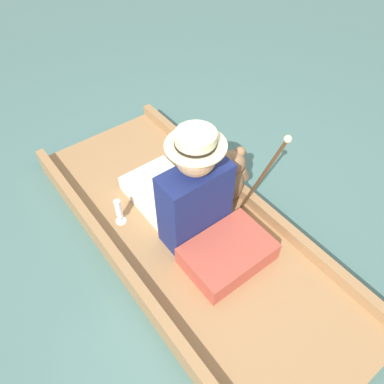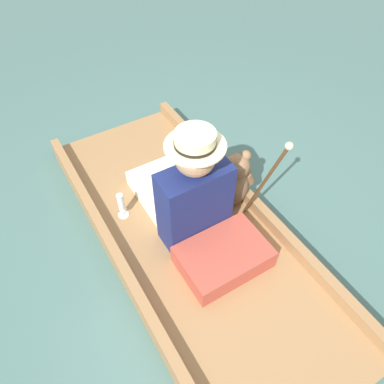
% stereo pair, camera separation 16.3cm
% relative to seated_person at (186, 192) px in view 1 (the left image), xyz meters
% --- Properties ---
extents(ground_plane, '(16.00, 16.00, 0.00)m').
position_rel_seated_person_xyz_m(ground_plane, '(-0.03, -0.07, -0.41)').
color(ground_plane, '#476B66').
extents(punt_boat, '(1.03, 2.52, 0.20)m').
position_rel_seated_person_xyz_m(punt_boat, '(-0.03, -0.07, -0.35)').
color(punt_boat, '#997047').
rests_on(punt_boat, ground_plane).
extents(seat_cushion, '(0.52, 0.36, 0.14)m').
position_rel_seated_person_xyz_m(seat_cushion, '(0.03, -0.38, -0.23)').
color(seat_cushion, '#B24738').
rests_on(seat_cushion, punt_boat).
extents(seated_person, '(0.43, 0.79, 0.82)m').
position_rel_seated_person_xyz_m(seated_person, '(0.00, 0.00, 0.00)').
color(seated_person, white).
rests_on(seated_person, punt_boat).
extents(teddy_bear, '(0.31, 0.18, 0.44)m').
position_rel_seated_person_xyz_m(teddy_bear, '(0.37, -0.01, -0.09)').
color(teddy_bear, '#846042').
rests_on(teddy_bear, punt_boat).
extents(wine_glass, '(0.07, 0.07, 0.20)m').
position_rel_seated_person_xyz_m(wine_glass, '(-0.34, 0.27, -0.18)').
color(wine_glass, silver).
rests_on(wine_glass, punt_boat).
extents(walking_cane, '(0.04, 0.27, 0.78)m').
position_rel_seated_person_xyz_m(walking_cane, '(0.39, -0.26, 0.16)').
color(walking_cane, brown).
rests_on(walking_cane, punt_boat).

